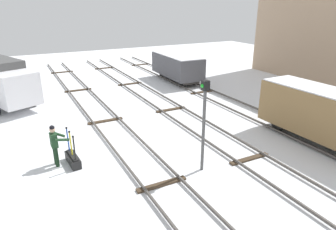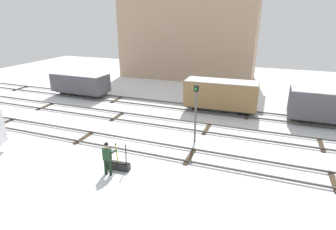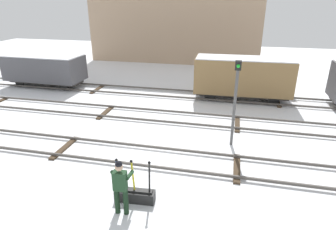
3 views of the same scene
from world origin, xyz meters
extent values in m
plane|color=white|center=(0.00, 0.00, 0.00)|extent=(60.00, 60.00, 0.00)
cube|color=#4C4742|center=(0.00, -0.72, 0.13)|extent=(44.00, 0.07, 0.10)
cube|color=#4C4742|center=(0.00, 0.72, 0.13)|extent=(44.00, 0.07, 0.10)
cube|color=#423323|center=(-17.60, 0.00, 0.04)|extent=(0.24, 1.94, 0.08)
cube|color=#423323|center=(-10.56, 0.00, 0.04)|extent=(0.24, 1.94, 0.08)
cube|color=#423323|center=(-3.52, 0.00, 0.04)|extent=(0.24, 1.94, 0.08)
cube|color=#423323|center=(3.52, 0.00, 0.04)|extent=(0.24, 1.94, 0.08)
cube|color=#4C4742|center=(0.00, 3.41, 0.13)|extent=(44.00, 0.07, 0.10)
cube|color=#4C4742|center=(0.00, 4.85, 0.13)|extent=(44.00, 0.07, 0.10)
cube|color=#423323|center=(-17.60, 4.13, 0.04)|extent=(0.24, 1.94, 0.08)
cube|color=#423323|center=(-10.56, 4.13, 0.04)|extent=(0.24, 1.94, 0.08)
cube|color=#423323|center=(-3.52, 4.13, 0.04)|extent=(0.24, 1.94, 0.08)
cube|color=#423323|center=(3.52, 4.13, 0.04)|extent=(0.24, 1.94, 0.08)
cube|color=#4C4742|center=(0.00, 7.29, 0.13)|extent=(44.00, 0.07, 0.10)
cube|color=#4C4742|center=(0.00, 8.73, 0.13)|extent=(44.00, 0.07, 0.10)
cube|color=#423323|center=(-17.60, 8.01, 0.04)|extent=(0.24, 1.94, 0.08)
cube|color=#423323|center=(-5.87, 8.01, 0.04)|extent=(0.24, 1.94, 0.08)
cube|color=black|center=(0.45, -2.53, 0.18)|extent=(1.26, 0.44, 0.36)
cube|color=black|center=(0.45, -2.53, 0.39)|extent=(1.13, 0.28, 0.06)
cylinder|color=#1E47B7|center=(-0.04, -2.56, 0.88)|extent=(0.11, 0.06, 1.05)
sphere|color=black|center=(-0.07, -2.56, 1.41)|extent=(0.09, 0.09, 0.09)
cylinder|color=yellow|center=(0.42, -2.53, 0.88)|extent=(0.12, 0.06, 1.05)
sphere|color=black|center=(0.39, -2.53, 1.41)|extent=(0.09, 0.09, 0.09)
cylinder|color=black|center=(0.92, -2.49, 0.88)|extent=(0.08, 0.06, 1.05)
sphere|color=black|center=(0.93, -2.49, 1.41)|extent=(0.09, 0.09, 0.09)
cylinder|color=black|center=(0.13, -3.14, 0.41)|extent=(0.15, 0.15, 0.82)
cylinder|color=black|center=(0.39, -3.12, 0.41)|extent=(0.15, 0.15, 0.82)
cube|color=#1E3D23|center=(0.26, -3.13, 1.12)|extent=(0.40, 0.27, 0.58)
sphere|color=tan|center=(0.26, -3.13, 1.56)|extent=(0.22, 0.22, 0.22)
sphere|color=black|center=(0.26, -3.13, 1.65)|extent=(0.20, 0.20, 0.20)
cylinder|color=#1E3D23|center=(0.03, -2.91, 1.24)|extent=(0.15, 0.53, 0.38)
cylinder|color=#1E3D23|center=(0.45, -2.85, 1.15)|extent=(0.15, 0.57, 0.23)
cube|color=silver|center=(-7.21, -4.08, 1.50)|extent=(2.55, 2.66, 1.90)
cube|color=black|center=(-6.37, -3.74, 1.83)|extent=(0.71, 1.67, 0.76)
cylinder|color=black|center=(-8.32, -3.32, 0.45)|extent=(0.93, 0.57, 0.90)
cylinder|color=black|center=(-11.82, -4.74, 0.45)|extent=(0.93, 0.57, 0.90)
cylinder|color=#4C4C4C|center=(3.27, 1.90, 1.63)|extent=(0.12, 0.12, 3.26)
cube|color=black|center=(3.27, 1.90, 3.44)|extent=(0.24, 0.24, 0.36)
sphere|color=green|center=(3.27, 1.77, 3.44)|extent=(0.14, 0.14, 0.14)
cube|color=#2D2B28|center=(-9.74, 8.01, 0.40)|extent=(5.14, 1.43, 0.20)
cube|color=#4C4C51|center=(-9.74, 8.01, 1.33)|extent=(5.43, 2.31, 1.65)
cube|color=white|center=(-9.74, 8.01, 2.18)|extent=(5.32, 2.22, 0.06)
cylinder|color=black|center=(-11.50, 7.45, 0.35)|extent=(0.70, 0.12, 0.70)
cylinder|color=black|center=(-11.48, 8.65, 0.35)|extent=(0.70, 0.12, 0.70)
cylinder|color=black|center=(-8.01, 7.37, 0.35)|extent=(0.70, 0.12, 0.70)
cylinder|color=black|center=(-7.98, 8.57, 0.35)|extent=(0.70, 0.12, 0.70)
cube|color=#2D2B28|center=(3.69, 8.01, 0.40)|extent=(5.42, 1.28, 0.20)
cube|color=olive|center=(3.69, 8.01, 1.52)|extent=(5.72, 2.05, 2.04)
cube|color=white|center=(3.69, 8.01, 2.57)|extent=(5.61, 1.97, 0.06)
cylinder|color=black|center=(1.86, 7.44, 0.35)|extent=(0.70, 0.12, 0.70)
cylinder|color=black|center=(1.84, 8.49, 0.35)|extent=(0.70, 0.12, 0.70)
camera|label=1|loc=(11.95, -4.14, 6.23)|focal=32.36mm
camera|label=2|loc=(7.12, -13.08, 7.43)|focal=29.33mm
camera|label=3|loc=(3.07, -9.43, 5.86)|focal=30.87mm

